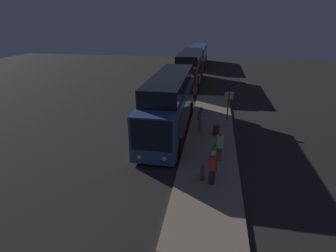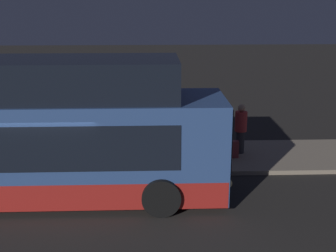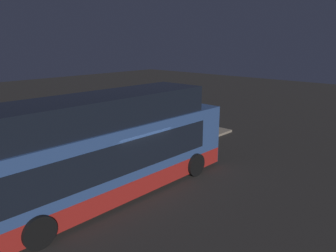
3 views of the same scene
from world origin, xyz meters
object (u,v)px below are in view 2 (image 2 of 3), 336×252
(passenger_boarding, at_px, (241,127))
(bus_lead, at_px, (18,139))
(passenger_with_bags, at_px, (171,126))
(suitcase, at_px, (232,149))
(passenger_waiting, at_px, (51,137))
(trash_bin, at_px, (73,144))

(passenger_boarding, bearing_deg, bus_lead, -82.59)
(bus_lead, bearing_deg, passenger_with_bags, 39.39)
(passenger_boarding, height_order, suitcase, passenger_boarding)
(passenger_boarding, bearing_deg, passenger_with_bags, -115.82)
(bus_lead, height_order, suitcase, bus_lead)
(bus_lead, bearing_deg, passenger_waiting, 80.80)
(passenger_waiting, xyz_separation_m, trash_bin, (0.49, 1.07, -0.59))
(passenger_with_bags, relative_size, suitcase, 2.08)
(passenger_boarding, distance_m, suitcase, 0.86)
(passenger_boarding, height_order, passenger_with_bags, passenger_boarding)
(passenger_with_bags, relative_size, trash_bin, 2.62)
(suitcase, bearing_deg, passenger_waiting, -175.78)
(trash_bin, bearing_deg, passenger_with_bags, 2.48)
(passenger_boarding, bearing_deg, suitcase, -56.06)
(passenger_boarding, xyz_separation_m, trash_bin, (-5.78, 0.18, -0.60))
(bus_lead, distance_m, suitcase, 6.96)
(suitcase, height_order, trash_bin, suitcase)
(passenger_with_bags, distance_m, suitcase, 2.26)
(bus_lead, distance_m, passenger_with_bags, 5.54)
(passenger_boarding, bearing_deg, trash_bin, -109.85)
(bus_lead, distance_m, trash_bin, 3.67)
(bus_lead, xyz_separation_m, trash_bin, (0.86, 3.34, -1.24))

